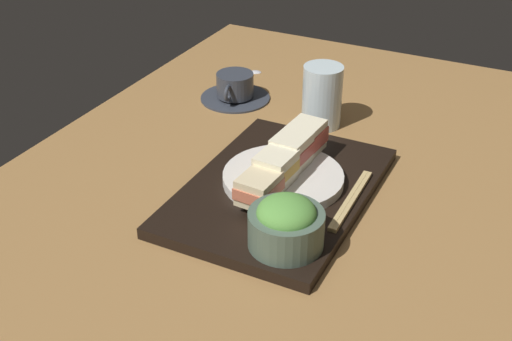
% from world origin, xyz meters
% --- Properties ---
extents(ground_plane, '(1.40, 1.00, 0.03)m').
position_xyz_m(ground_plane, '(0.00, 0.00, -0.01)').
color(ground_plane, olive).
extents(serving_tray, '(0.41, 0.28, 0.02)m').
position_xyz_m(serving_tray, '(-0.02, 0.01, 0.01)').
color(serving_tray, black).
rests_on(serving_tray, ground_plane).
extents(sandwich_plate, '(0.20, 0.20, 0.02)m').
position_xyz_m(sandwich_plate, '(-0.01, 0.01, 0.03)').
color(sandwich_plate, silver).
rests_on(sandwich_plate, serving_tray).
extents(sandwich_nearmost, '(0.07, 0.06, 0.04)m').
position_xyz_m(sandwich_nearmost, '(-0.10, 0.01, 0.06)').
color(sandwich_nearmost, beige).
rests_on(sandwich_nearmost, sandwich_plate).
extents(sandwich_inner_near, '(0.07, 0.06, 0.05)m').
position_xyz_m(sandwich_inner_near, '(-0.04, 0.01, 0.06)').
color(sandwich_inner_near, '#EFE5C1').
rests_on(sandwich_inner_near, sandwich_plate).
extents(sandwich_inner_far, '(0.07, 0.06, 0.06)m').
position_xyz_m(sandwich_inner_far, '(0.02, 0.01, 0.06)').
color(sandwich_inner_far, '#EFE5C1').
rests_on(sandwich_inner_far, sandwich_plate).
extents(sandwich_farmost, '(0.07, 0.06, 0.05)m').
position_xyz_m(sandwich_farmost, '(0.08, 0.01, 0.06)').
color(sandwich_farmost, '#EFE5C1').
rests_on(sandwich_farmost, sandwich_plate).
extents(salad_bowl, '(0.11, 0.11, 0.08)m').
position_xyz_m(salad_bowl, '(-0.16, -0.06, 0.06)').
color(salad_bowl, '#4C6051').
rests_on(salad_bowl, serving_tray).
extents(chopsticks_pair, '(0.18, 0.02, 0.01)m').
position_xyz_m(chopsticks_pair, '(-0.02, -0.11, 0.02)').
color(chopsticks_pair, tan).
rests_on(chopsticks_pair, serving_tray).
extents(coffee_cup, '(0.15, 0.15, 0.06)m').
position_xyz_m(coffee_cup, '(0.28, 0.26, 0.02)').
color(coffee_cup, '#333842').
rests_on(coffee_cup, ground_plane).
extents(drinking_glass, '(0.08, 0.08, 0.12)m').
position_xyz_m(drinking_glass, '(0.25, 0.05, 0.06)').
color(drinking_glass, silver).
rests_on(drinking_glass, ground_plane).
extents(teaspoon, '(0.04, 0.09, 0.01)m').
position_xyz_m(teaspoon, '(0.42, 0.29, 0.00)').
color(teaspoon, silver).
rests_on(teaspoon, ground_plane).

